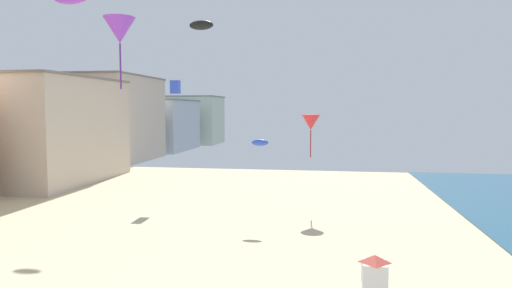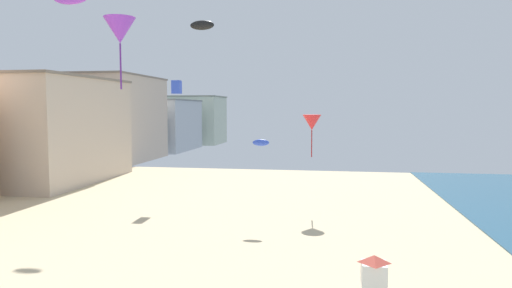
# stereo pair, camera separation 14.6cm
# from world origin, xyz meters

# --- Properties ---
(boardwalk_hotel_mid) EXTENTS (17.85, 19.70, 13.02)m
(boardwalk_hotel_mid) POSITION_xyz_m (-27.90, 44.83, 6.52)
(boardwalk_hotel_mid) COLOR #C6B29E
(boardwalk_hotel_mid) RESTS_ON ground
(boardwalk_hotel_far) EXTENTS (11.98, 19.88, 14.78)m
(boardwalk_hotel_far) POSITION_xyz_m (-27.90, 66.96, 7.39)
(boardwalk_hotel_far) COLOR #C6B29E
(boardwalk_hotel_far) RESTS_ON ground
(boardwalk_hotel_distant) EXTENTS (13.55, 19.04, 11.09)m
(boardwalk_hotel_distant) POSITION_xyz_m (-27.90, 88.26, 5.55)
(boardwalk_hotel_distant) COLOR #ADB7C1
(boardwalk_hotel_distant) RESTS_ON ground
(boardwalk_hotel_furthest) EXTENTS (18.09, 13.69, 12.36)m
(boardwalk_hotel_furthest) POSITION_xyz_m (-27.90, 107.18, 6.19)
(boardwalk_hotel_furthest) COLOR #B7C6B2
(boardwalk_hotel_furthest) RESTS_ON ground
(lifeguard_stand) EXTENTS (1.10, 1.10, 2.55)m
(lifeguard_stand) POSITION_xyz_m (11.17, 14.16, 1.84)
(lifeguard_stand) COLOR white
(lifeguard_stand) RESTS_ON ground
(kite_blue_box) EXTENTS (0.87, 0.87, 1.36)m
(kite_blue_box) POSITION_xyz_m (-6.70, 38.76, 11.35)
(kite_blue_box) COLOR blue
(kite_red_delta) EXTENTS (1.70, 1.70, 3.86)m
(kite_red_delta) POSITION_xyz_m (7.46, 34.69, 7.88)
(kite_red_delta) COLOR red
(kite_blue_parafoil) EXTENTS (1.37, 0.38, 0.53)m
(kite_blue_parafoil) POSITION_xyz_m (3.55, 29.81, 6.36)
(kite_blue_parafoil) COLOR blue
(kite_black_parafoil) EXTENTS (1.90, 0.53, 0.74)m
(kite_black_parafoil) POSITION_xyz_m (-0.72, 27.84, 15.52)
(kite_black_parafoil) COLOR black
(kite_purple_delta) EXTENTS (1.69, 1.69, 3.85)m
(kite_purple_delta) POSITION_xyz_m (-2.12, 16.87, 13.32)
(kite_purple_delta) COLOR purple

